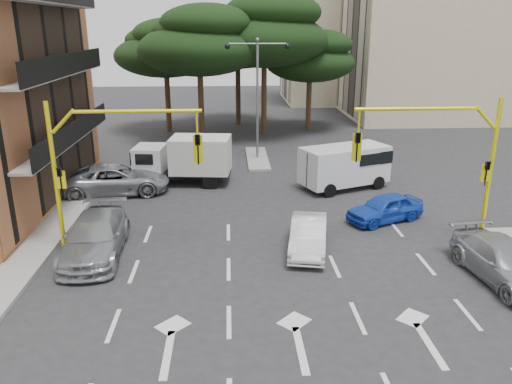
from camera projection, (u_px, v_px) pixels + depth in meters
ground at (282, 268)px, 18.70m from camera, size 120.00×120.00×0.00m
median_strip at (257, 158)px, 33.83m from camera, size 1.40×6.00×0.15m
apartment_beige_near at (458, 18)px, 47.09m from camera, size 20.20×12.15×18.70m
apartment_beige_far at (354, 28)px, 58.41m from camera, size 16.20×12.15×16.70m
pine_left_near at (200, 40)px, 36.88m from camera, size 9.15×9.15×10.23m
pine_center at (265, 30)px, 38.82m from camera, size 9.98×9.98×11.16m
pine_left_far at (166, 48)px, 40.73m from camera, size 8.32×8.32×9.30m
pine_right at (311, 56)px, 41.58m from camera, size 7.49×7.49×8.37m
pine_back at (238, 38)px, 43.67m from camera, size 9.15×9.15×10.23m
signal_mast_right at (449, 152)px, 19.71m from camera, size 5.79×0.37×6.00m
signal_mast_left at (101, 157)px, 19.00m from camera, size 5.79×0.37×6.00m
street_lamp_center at (257, 78)px, 32.13m from camera, size 4.16×0.36×7.77m
car_white_hatch at (308, 235)px, 19.98m from camera, size 2.11×4.17×1.31m
car_blue_compact at (385, 208)px, 23.01m from camera, size 4.02×2.87×1.27m
car_silver_wagon at (95, 237)px, 19.54m from camera, size 2.42×5.42×1.54m
car_silver_cross_a at (116, 180)px, 26.76m from camera, size 5.97×3.44×1.57m
car_silver_cross_b at (187, 161)px, 30.53m from camera, size 4.47×1.80×1.52m
car_silver_parked at (504, 262)px, 17.57m from camera, size 2.48×5.05×1.41m
van_white at (344, 167)px, 27.57m from camera, size 5.27×3.83×2.40m
box_truck_a at (184, 160)px, 28.37m from camera, size 5.71×2.88×2.70m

